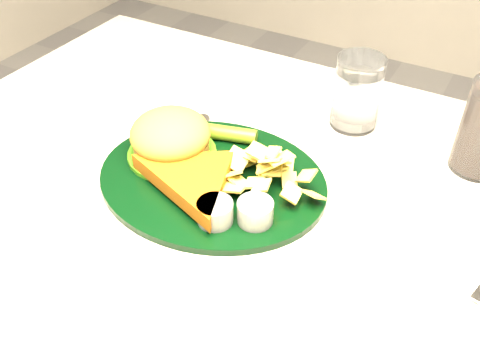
{
  "coord_description": "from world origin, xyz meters",
  "views": [
    {
      "loc": [
        0.23,
        -0.51,
        1.25
      ],
      "look_at": [
        -0.03,
        -0.04,
        0.8
      ],
      "focal_mm": 40.0,
      "sensor_mm": 36.0,
      "label": 1
    }
  ],
  "objects": [
    {
      "name": "spoon",
      "position": [
        -0.18,
        0.03,
        0.76
      ],
      "size": [
        0.1,
        0.16,
        0.01
      ],
      "primitive_type": null,
      "rotation": [
        0.0,
        0.0,
        -0.44
      ],
      "color": "silver",
      "rests_on": "table"
    },
    {
      "name": "dinner_plate",
      "position": [
        -0.09,
        -0.01,
        0.79
      ],
      "size": [
        0.36,
        0.31,
        0.08
      ],
      "primitive_type": null,
      "rotation": [
        0.0,
        0.0,
        0.09
      ],
      "color": "black",
      "rests_on": "table"
    },
    {
      "name": "water_glass",
      "position": [
        0.03,
        0.23,
        0.81
      ],
      "size": [
        0.09,
        0.09,
        0.12
      ],
      "primitive_type": "cylinder",
      "rotation": [
        0.0,
        0.0,
        0.26
      ],
      "color": "white",
      "rests_on": "table"
    },
    {
      "name": "table",
      "position": [
        0.0,
        0.0,
        0.38
      ],
      "size": [
        1.2,
        0.8,
        0.75
      ],
      "primitive_type": null,
      "color": "#ACA59C",
      "rests_on": "ground"
    }
  ]
}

